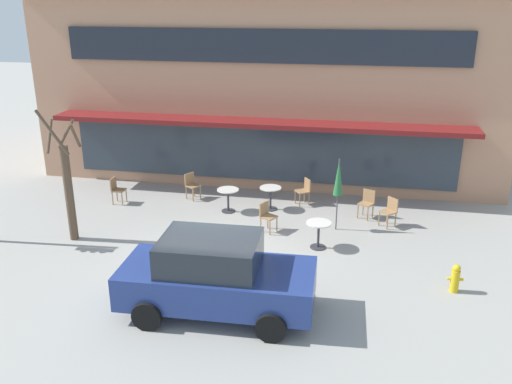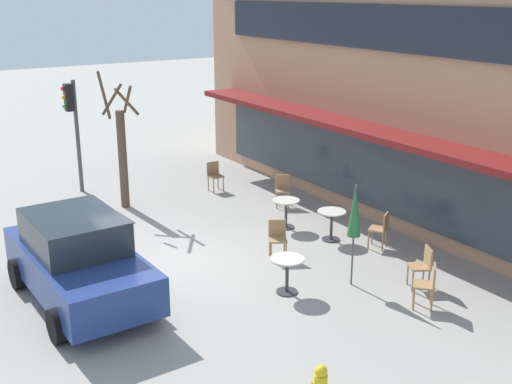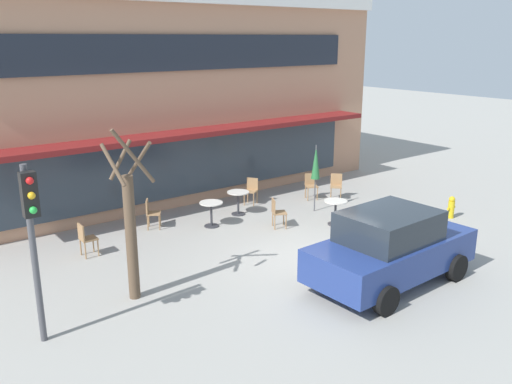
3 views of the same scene
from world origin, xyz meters
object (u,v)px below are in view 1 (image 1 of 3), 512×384
(patio_umbrella_green_folded, at_px, (339,178))
(cafe_table_streetside, at_px, (228,196))
(fire_hydrant, at_px, (455,278))
(cafe_chair_2, at_px, (267,214))
(cafe_chair_3, at_px, (367,202))
(cafe_chair_5, at_px, (117,188))
(cafe_chair_1, at_px, (192,184))
(cafe_chair_0, at_px, (304,189))
(street_tree, at_px, (68,185))
(cafe_table_near_wall, at_px, (270,194))
(cafe_table_by_tree, at_px, (319,231))
(cafe_chair_4, at_px, (390,210))
(parked_sedan, at_px, (216,276))

(patio_umbrella_green_folded, bearing_deg, cafe_table_streetside, 167.36)
(cafe_table_streetside, relative_size, fire_hydrant, 1.08)
(cafe_chair_2, xyz_separation_m, cafe_chair_3, (2.91, 1.63, 0.00))
(cafe_chair_2, distance_m, cafe_chair_5, 5.48)
(cafe_chair_1, xyz_separation_m, fire_hydrant, (7.94, -4.85, -0.17))
(cafe_chair_0, xyz_separation_m, street_tree, (-6.20, -4.00, 1.11))
(cafe_table_streetside, height_order, cafe_chair_3, cafe_chair_3)
(cafe_table_near_wall, height_order, cafe_chair_1, cafe_chair_1)
(street_tree, xyz_separation_m, fire_hydrant, (10.29, -1.03, -1.28))
(cafe_table_by_tree, bearing_deg, cafe_chair_0, 102.70)
(cafe_table_by_tree, bearing_deg, cafe_chair_3, 62.15)
(cafe_chair_4, distance_m, parked_sedan, 6.82)
(cafe_chair_3, distance_m, street_tree, 8.93)
(patio_umbrella_green_folded, height_order, fire_hydrant, patio_umbrella_green_folded)
(cafe_chair_5, height_order, fire_hydrant, cafe_chair_5)
(cafe_table_streetside, xyz_separation_m, fire_hydrant, (6.43, -3.91, -0.16))
(cafe_chair_0, xyz_separation_m, cafe_chair_1, (-3.86, -0.17, 0.00))
(cafe_chair_0, bearing_deg, street_tree, -147.19)
(cafe_chair_2, xyz_separation_m, parked_sedan, (-0.36, -4.50, 0.35))
(patio_umbrella_green_folded, xyz_separation_m, cafe_chair_1, (-5.01, 1.73, -1.10))
(cafe_chair_5, bearing_deg, cafe_chair_2, -13.81)
(cafe_table_near_wall, xyz_separation_m, cafe_chair_1, (-2.82, 0.50, 0.01))
(cafe_chair_4, xyz_separation_m, street_tree, (-8.92, -2.66, 1.11))
(cafe_chair_1, relative_size, cafe_chair_2, 1.00)
(cafe_table_streetside, bearing_deg, cafe_chair_2, -40.85)
(cafe_table_streetside, xyz_separation_m, cafe_table_by_tree, (3.08, -2.14, 0.00))
(cafe_table_streetside, bearing_deg, fire_hydrant, -31.31)
(cafe_chair_1, bearing_deg, cafe_table_by_tree, -33.89)
(cafe_chair_4, bearing_deg, cafe_table_streetside, 177.49)
(cafe_table_streetside, bearing_deg, cafe_chair_3, 4.53)
(cafe_table_streetside, xyz_separation_m, street_tree, (-3.86, -2.88, 1.12))
(cafe_chair_4, height_order, cafe_chair_5, same)
(patio_umbrella_green_folded, bearing_deg, cafe_table_near_wall, 150.73)
(cafe_chair_1, xyz_separation_m, street_tree, (-2.34, -3.83, 1.11))
(patio_umbrella_green_folded, relative_size, parked_sedan, 0.52)
(patio_umbrella_green_folded, xyz_separation_m, cafe_chair_0, (-1.16, 1.90, -1.10))
(cafe_table_by_tree, height_order, cafe_chair_3, cafe_chair_3)
(patio_umbrella_green_folded, height_order, cafe_chair_1, patio_umbrella_green_folded)
(cafe_chair_2, xyz_separation_m, cafe_chair_4, (3.58, 1.06, 0.00))
(patio_umbrella_green_folded, height_order, cafe_chair_2, patio_umbrella_green_folded)
(cafe_chair_4, bearing_deg, fire_hydrant, -69.66)
(street_tree, bearing_deg, cafe_table_by_tree, 6.12)
(cafe_table_streetside, relative_size, cafe_chair_2, 0.85)
(cafe_chair_1, relative_size, street_tree, 0.23)
(cafe_chair_1, bearing_deg, cafe_chair_3, -5.74)
(cafe_chair_4, bearing_deg, patio_umbrella_green_folded, -160.19)
(cafe_chair_5, bearing_deg, cafe_table_near_wall, 4.65)
(cafe_chair_0, distance_m, fire_hydrant, 6.48)
(cafe_table_near_wall, height_order, cafe_chair_3, cafe_chair_3)
(street_tree, bearing_deg, fire_hydrant, -5.70)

